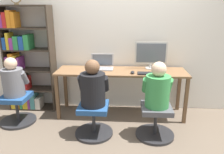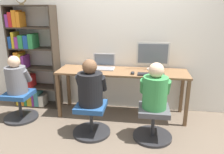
# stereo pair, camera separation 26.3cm
# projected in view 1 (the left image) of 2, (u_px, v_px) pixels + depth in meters

# --- Properties ---
(ground_plane) EXTENTS (14.00, 14.00, 0.00)m
(ground_plane) POSITION_uv_depth(u_px,v_px,m) (120.00, 122.00, 3.50)
(ground_plane) COLOR brown
(wall_back) EXTENTS (10.00, 0.05, 2.60)m
(wall_back) POSITION_uv_depth(u_px,v_px,m) (122.00, 35.00, 3.71)
(wall_back) COLOR white
(wall_back) RESTS_ON ground_plane
(desk) EXTENTS (2.10, 0.56, 0.78)m
(desk) POSITION_uv_depth(u_px,v_px,m) (121.00, 75.00, 3.56)
(desk) COLOR brown
(desk) RESTS_ON ground_plane
(desktop_monitor) EXTENTS (0.53, 0.16, 0.45)m
(desktop_monitor) POSITION_uv_depth(u_px,v_px,m) (151.00, 54.00, 3.58)
(desktop_monitor) COLOR beige
(desktop_monitor) RESTS_ON desk
(laptop) EXTENTS (0.38, 0.27, 0.24)m
(laptop) POSITION_uv_depth(u_px,v_px,m) (102.00, 66.00, 3.64)
(laptop) COLOR #B7B7BC
(laptop) RESTS_ON desk
(keyboard) EXTENTS (0.40, 0.14, 0.03)m
(keyboard) POSITION_uv_depth(u_px,v_px,m) (151.00, 73.00, 3.33)
(keyboard) COLOR #232326
(keyboard) RESTS_ON desk
(computer_mouse_by_keyboard) EXTENTS (0.06, 0.11, 0.04)m
(computer_mouse_by_keyboard) POSITION_uv_depth(u_px,v_px,m) (133.00, 72.00, 3.37)
(computer_mouse_by_keyboard) COLOR black
(computer_mouse_by_keyboard) RESTS_ON desk
(office_chair_left) EXTENTS (0.54, 0.54, 0.46)m
(office_chair_left) POSITION_uv_depth(u_px,v_px,m) (155.00, 121.00, 3.06)
(office_chair_left) COLOR #262628
(office_chair_left) RESTS_ON ground_plane
(office_chair_right) EXTENTS (0.54, 0.54, 0.46)m
(office_chair_right) POSITION_uv_depth(u_px,v_px,m) (94.00, 120.00, 3.10)
(office_chair_right) COLOR #262628
(office_chair_right) RESTS_ON ground_plane
(person_at_monitor) EXTENTS (0.40, 0.33, 0.62)m
(person_at_monitor) POSITION_uv_depth(u_px,v_px,m) (158.00, 88.00, 2.91)
(person_at_monitor) COLOR #388C47
(person_at_monitor) RESTS_ON office_chair_left
(person_at_laptop) EXTENTS (0.42, 0.34, 0.64)m
(person_at_laptop) POSITION_uv_depth(u_px,v_px,m) (93.00, 86.00, 2.95)
(person_at_laptop) COLOR black
(person_at_laptop) RESTS_ON office_chair_right
(bookshelf) EXTENTS (0.82, 0.30, 1.79)m
(bookshelf) POSITION_uv_depth(u_px,v_px,m) (24.00, 64.00, 3.76)
(bookshelf) COLOR #382D23
(bookshelf) RESTS_ON ground_plane
(office_chair_side) EXTENTS (0.54, 0.54, 0.46)m
(office_chair_side) POSITION_uv_depth(u_px,v_px,m) (17.00, 109.00, 3.43)
(office_chair_side) COLOR #262628
(office_chair_side) RESTS_ON ground_plane
(person_near_shelf) EXTENTS (0.39, 0.31, 0.59)m
(person_near_shelf) POSITION_uv_depth(u_px,v_px,m) (13.00, 80.00, 3.29)
(person_near_shelf) COLOR slate
(person_near_shelf) RESTS_ON office_chair_side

